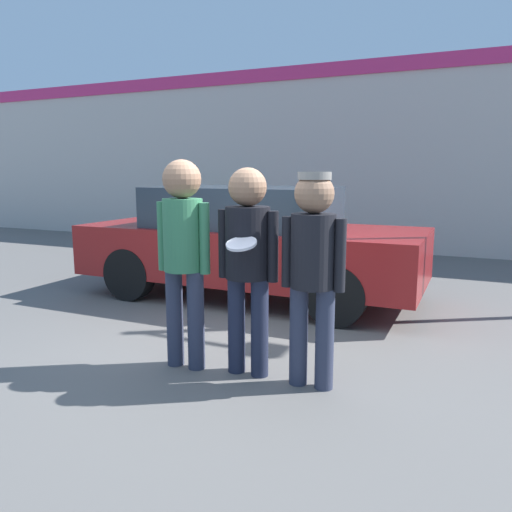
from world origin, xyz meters
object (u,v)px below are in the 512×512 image
object	(u,v)px
person_right	(313,260)
shrub	(207,223)
person_middle_with_frisbee	(248,252)
parked_car_near	(249,241)
person_left	(183,244)

from	to	relation	value
person_right	shrub	xyz separation A→B (m)	(-4.74, 6.62, -0.53)
person_middle_with_frisbee	person_right	size ratio (longest dim) A/B	1.02
person_right	parked_car_near	world-z (taller)	person_right
person_left	parked_car_near	size ratio (longest dim) A/B	0.40
person_right	parked_car_near	bearing A→B (deg)	124.71
person_middle_with_frisbee	parked_car_near	size ratio (longest dim) A/B	0.38
person_left	person_middle_with_frisbee	bearing A→B (deg)	8.02
person_left	person_middle_with_frisbee	size ratio (longest dim) A/B	1.04
person_left	person_middle_with_frisbee	xyz separation A→B (m)	(0.58, 0.08, -0.04)
person_right	shrub	size ratio (longest dim) A/B	1.65
person_middle_with_frisbee	person_right	xyz separation A→B (m)	(0.58, -0.02, -0.02)
person_middle_with_frisbee	person_right	distance (m)	0.58
person_left	person_middle_with_frisbee	world-z (taller)	person_left
person_right	shrub	bearing A→B (deg)	125.63
person_right	shrub	distance (m)	8.16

